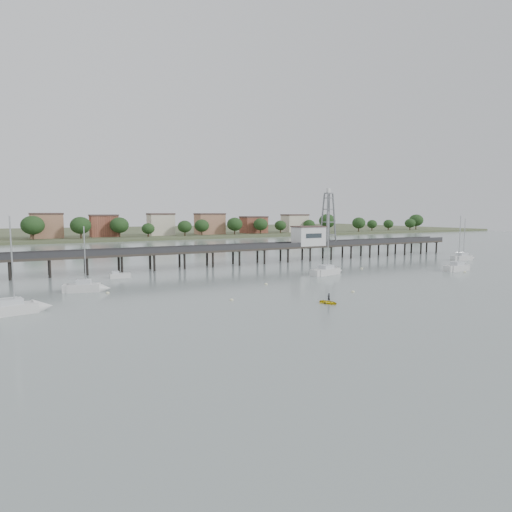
{
  "coord_description": "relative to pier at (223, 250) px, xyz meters",
  "views": [
    {
      "loc": [
        -40.99,
        -35.41,
        12.9
      ],
      "look_at": [
        -0.41,
        42.0,
        4.0
      ],
      "focal_mm": 30.0,
      "sensor_mm": 36.0,
      "label": 1
    }
  ],
  "objects": [
    {
      "name": "ground_plane",
      "position": [
        0.0,
        -60.0,
        -3.79
      ],
      "size": [
        500.0,
        500.0,
        0.0
      ],
      "primitive_type": "plane",
      "color": "gray",
      "rests_on": "ground"
    },
    {
      "name": "pier",
      "position": [
        0.0,
        0.0,
        0.0
      ],
      "size": [
        150.0,
        5.0,
        5.5
      ],
      "color": "#2D2823",
      "rests_on": "ground"
    },
    {
      "name": "pier_building",
      "position": [
        25.0,
        0.0,
        2.87
      ],
      "size": [
        8.4,
        5.4,
        5.3
      ],
      "color": "silver",
      "rests_on": "ground"
    },
    {
      "name": "lattice_tower",
      "position": [
        31.5,
        0.0,
        7.31
      ],
      "size": [
        3.2,
        3.2,
        15.5
      ],
      "color": "slate",
      "rests_on": "ground"
    },
    {
      "name": "sailboat_e",
      "position": [
        63.37,
        -19.32,
        -3.15
      ],
      "size": [
        7.32,
        2.81,
        11.9
      ],
      "rotation": [
        0.0,
        0.0,
        -0.1
      ],
      "color": "silver",
      "rests_on": "ground"
    },
    {
      "name": "sailboat_c",
      "position": [
        14.3,
        -23.74,
        -3.16
      ],
      "size": [
        8.78,
        4.35,
        13.92
      ],
      "rotation": [
        0.0,
        0.0,
        0.23
      ],
      "color": "silver",
      "rests_on": "ground"
    },
    {
      "name": "sailboat_b",
      "position": [
        -33.04,
        -21.62,
        -3.14
      ],
      "size": [
        6.96,
        3.65,
        11.2
      ],
      "rotation": [
        0.0,
        0.0,
        -0.27
      ],
      "color": "silver",
      "rests_on": "ground"
    },
    {
      "name": "sailboat_d",
      "position": [
        43.67,
        -32.64,
        -3.15
      ],
      "size": [
        7.87,
        2.66,
        12.88
      ],
      "rotation": [
        0.0,
        0.0,
        0.05
      ],
      "color": "silver",
      "rests_on": "ground"
    },
    {
      "name": "sailboat_a",
      "position": [
        -42.61,
        -33.57,
        -3.15
      ],
      "size": [
        8.28,
        4.03,
        13.18
      ],
      "rotation": [
        0.0,
        0.0,
        0.22
      ],
      "color": "silver",
      "rests_on": "ground"
    },
    {
      "name": "white_tender",
      "position": [
        -26.08,
        -8.77,
        -3.32
      ],
      "size": [
        4.04,
        1.88,
        1.54
      ],
      "rotation": [
        0.0,
        0.0,
        -0.06
      ],
      "color": "silver",
      "rests_on": "ground"
    },
    {
      "name": "yellow_dinghy",
      "position": [
        -4.04,
        -47.22,
        -3.79
      ],
      "size": [
        2.09,
        1.15,
        2.81
      ],
      "primitive_type": "imported",
      "rotation": [
        0.0,
        0.0,
        0.3
      ],
      "color": "yellow",
      "rests_on": "ground"
    },
    {
      "name": "dinghy_occupant",
      "position": [
        -4.04,
        -47.22,
        -3.79
      ],
      "size": [
        0.52,
        1.27,
        0.3
      ],
      "primitive_type": "imported",
      "rotation": [
        0.0,
        0.0,
        3.2
      ],
      "color": "black",
      "rests_on": "ground"
    },
    {
      "name": "mooring_buoys",
      "position": [
        3.7,
        -31.66,
        -3.71
      ],
      "size": [
        73.03,
        22.28,
        0.39
      ],
      "color": "#EFEEBA",
      "rests_on": "ground"
    },
    {
      "name": "far_shore",
      "position": [
        0.36,
        179.58,
        -2.85
      ],
      "size": [
        500.0,
        170.0,
        10.4
      ],
      "color": "#475133",
      "rests_on": "ground"
    }
  ]
}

